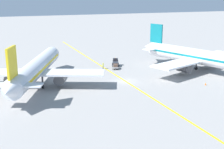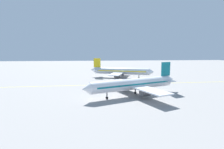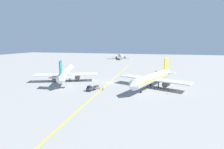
{
  "view_description": "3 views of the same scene",
  "coord_description": "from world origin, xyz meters",
  "px_view_note": "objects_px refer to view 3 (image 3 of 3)",
  "views": [
    {
      "loc": [
        25.5,
        60.31,
        18.96
      ],
      "look_at": [
        4.26,
        2.94,
        2.67
      ],
      "focal_mm": 50.0,
      "sensor_mm": 36.0,
      "label": 1
    },
    {
      "loc": [
        -74.82,
        12.02,
        14.34
      ],
      "look_at": [
        -1.71,
        3.92,
        4.64
      ],
      "focal_mm": 28.0,
      "sensor_mm": 36.0,
      "label": 2
    },
    {
      "loc": [
        19.95,
        -71.33,
        17.13
      ],
      "look_at": [
        2.24,
        -3.72,
        4.37
      ],
      "focal_mm": 28.0,
      "sensor_mm": 36.0,
      "label": 3
    }
  ],
  "objects_px": {
    "baggage_tug_dark": "(90,88)",
    "traffic_cone_mid_apron": "(167,93)",
    "traffic_cone_near_nose": "(86,77)",
    "ground_crew_worker": "(103,88)",
    "baggage_cart_trailing": "(96,87)",
    "airplane_distant_taxiing": "(121,56)",
    "airplane_adjacent_stand": "(153,78)",
    "airplane_at_gate": "(66,73)"
  },
  "relations": [
    {
      "from": "baggage_cart_trailing",
      "to": "traffic_cone_near_nose",
      "type": "relative_size",
      "value": 5.32
    },
    {
      "from": "traffic_cone_near_nose",
      "to": "baggage_cart_trailing",
      "type": "bearing_deg",
      "value": -57.14
    },
    {
      "from": "traffic_cone_near_nose",
      "to": "ground_crew_worker",
      "type": "bearing_deg",
      "value": -52.93
    },
    {
      "from": "airplane_at_gate",
      "to": "airplane_distant_taxiing",
      "type": "distance_m",
      "value": 113.22
    },
    {
      "from": "airplane_distant_taxiing",
      "to": "traffic_cone_mid_apron",
      "type": "relative_size",
      "value": 57.0
    },
    {
      "from": "traffic_cone_near_nose",
      "to": "baggage_tug_dark",
      "type": "bearing_deg",
      "value": -63.1
    },
    {
      "from": "airplane_distant_taxiing",
      "to": "baggage_cart_trailing",
      "type": "height_order",
      "value": "airplane_distant_taxiing"
    },
    {
      "from": "airplane_distant_taxiing",
      "to": "traffic_cone_mid_apron",
      "type": "bearing_deg",
      "value": -71.13
    },
    {
      "from": "ground_crew_worker",
      "to": "traffic_cone_near_nose",
      "type": "distance_m",
      "value": 26.02
    },
    {
      "from": "baggage_tug_dark",
      "to": "baggage_cart_trailing",
      "type": "bearing_deg",
      "value": 69.34
    },
    {
      "from": "airplane_distant_taxiing",
      "to": "traffic_cone_near_nose",
      "type": "height_order",
      "value": "airplane_distant_taxiing"
    },
    {
      "from": "baggage_tug_dark",
      "to": "ground_crew_worker",
      "type": "distance_m",
      "value": 4.59
    },
    {
      "from": "baggage_tug_dark",
      "to": "baggage_cart_trailing",
      "type": "xyz_separation_m",
      "value": [
        1.16,
        3.09,
        -0.14
      ]
    },
    {
      "from": "ground_crew_worker",
      "to": "traffic_cone_near_nose",
      "type": "bearing_deg",
      "value": 127.07
    },
    {
      "from": "airplane_adjacent_stand",
      "to": "airplane_distant_taxiing",
      "type": "height_order",
      "value": "airplane_adjacent_stand"
    },
    {
      "from": "airplane_adjacent_stand",
      "to": "baggage_tug_dark",
      "type": "bearing_deg",
      "value": -152.49
    },
    {
      "from": "baggage_tug_dark",
      "to": "ground_crew_worker",
      "type": "xyz_separation_m",
      "value": [
        4.12,
        2.02,
        0.01
      ]
    },
    {
      "from": "baggage_cart_trailing",
      "to": "airplane_adjacent_stand",
      "type": "bearing_deg",
      "value": 21.81
    },
    {
      "from": "airplane_adjacent_stand",
      "to": "airplane_distant_taxiing",
      "type": "relative_size",
      "value": 1.09
    },
    {
      "from": "airplane_distant_taxiing",
      "to": "traffic_cone_near_nose",
      "type": "xyz_separation_m",
      "value": [
        3.92,
        -103.28,
        -3.06
      ]
    },
    {
      "from": "baggage_cart_trailing",
      "to": "ground_crew_worker",
      "type": "xyz_separation_m",
      "value": [
        2.96,
        -1.06,
        0.15
      ]
    },
    {
      "from": "baggage_cart_trailing",
      "to": "traffic_cone_near_nose",
      "type": "height_order",
      "value": "baggage_cart_trailing"
    },
    {
      "from": "traffic_cone_near_nose",
      "to": "airplane_distant_taxiing",
      "type": "bearing_deg",
      "value": 92.17
    },
    {
      "from": "airplane_distant_taxiing",
      "to": "baggage_cart_trailing",
      "type": "distance_m",
      "value": 124.13
    },
    {
      "from": "airplane_at_gate",
      "to": "baggage_cart_trailing",
      "type": "xyz_separation_m",
      "value": [
        17.76,
        -9.76,
        -2.95
      ]
    },
    {
      "from": "airplane_distant_taxiing",
      "to": "traffic_cone_mid_apron",
      "type": "xyz_separation_m",
      "value": [
        42.2,
        -123.43,
        -3.06
      ]
    },
    {
      "from": "airplane_at_gate",
      "to": "ground_crew_worker",
      "type": "bearing_deg",
      "value": -27.58
    },
    {
      "from": "airplane_adjacent_stand",
      "to": "baggage_tug_dark",
      "type": "height_order",
      "value": "airplane_adjacent_stand"
    },
    {
      "from": "airplane_at_gate",
      "to": "traffic_cone_near_nose",
      "type": "distance_m",
      "value": 11.66
    },
    {
      "from": "baggage_tug_dark",
      "to": "traffic_cone_near_nose",
      "type": "bearing_deg",
      "value": 116.9
    },
    {
      "from": "baggage_cart_trailing",
      "to": "traffic_cone_mid_apron",
      "type": "distance_m",
      "value": 25.57
    },
    {
      "from": "airplane_distant_taxiing",
      "to": "baggage_tug_dark",
      "type": "bearing_deg",
      "value": -83.0
    },
    {
      "from": "airplane_adjacent_stand",
      "to": "airplane_distant_taxiing",
      "type": "bearing_deg",
      "value": 107.97
    },
    {
      "from": "baggage_tug_dark",
      "to": "traffic_cone_mid_apron",
      "type": "height_order",
      "value": "baggage_tug_dark"
    },
    {
      "from": "airplane_distant_taxiing",
      "to": "airplane_adjacent_stand",
      "type": "bearing_deg",
      "value": -72.03
    },
    {
      "from": "airplane_at_gate",
      "to": "baggage_tug_dark",
      "type": "bearing_deg",
      "value": -37.74
    },
    {
      "from": "airplane_adjacent_stand",
      "to": "baggage_cart_trailing",
      "type": "xyz_separation_m",
      "value": [
        -20.58,
        -8.23,
        -2.95
      ]
    },
    {
      "from": "baggage_tug_dark",
      "to": "traffic_cone_mid_apron",
      "type": "xyz_separation_m",
      "value": [
        26.72,
        2.63,
        -0.63
      ]
    },
    {
      "from": "ground_crew_worker",
      "to": "airplane_adjacent_stand",
      "type": "bearing_deg",
      "value": 27.82
    },
    {
      "from": "baggage_cart_trailing",
      "to": "ground_crew_worker",
      "type": "relative_size",
      "value": 1.74
    },
    {
      "from": "airplane_at_gate",
      "to": "baggage_cart_trailing",
      "type": "distance_m",
      "value": 20.48
    },
    {
      "from": "baggage_cart_trailing",
      "to": "airplane_distant_taxiing",
      "type": "bearing_deg",
      "value": 97.7
    }
  ]
}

